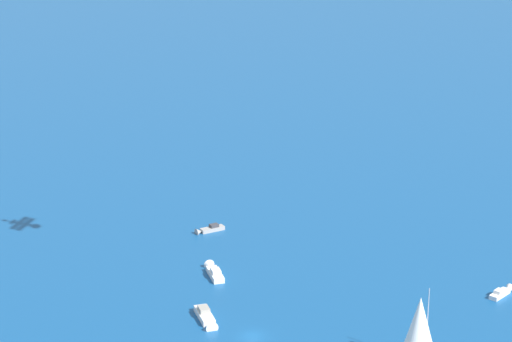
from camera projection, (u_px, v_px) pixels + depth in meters
The scene contains 6 objects.
ground_plane at pixel (252, 336), 181.96m from camera, with size 2000.00×2000.00×0.00m, color navy.
motorboat_near_centre at pixel (214, 272), 206.18m from camera, with size 6.38×8.12×2.42m.
motorboat_far_port at pixel (209, 229), 227.67m from camera, with size 6.80×3.87×1.92m.
motorboat_far_stbd at pixel (502, 292), 197.62m from camera, with size 6.54×1.90×1.88m.
motorboat_trailing at pixel (206, 318), 187.09m from camera, with size 6.58×8.60×2.54m.
sailboat_ahead at pixel (420, 330), 170.46m from camera, with size 10.05×9.11×13.71m.
Camera 1 is at (124.31, 105.80, 85.36)m, focal length 73.62 mm.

